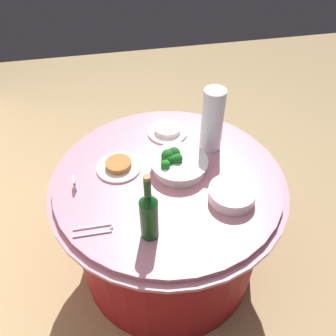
{
  "coord_description": "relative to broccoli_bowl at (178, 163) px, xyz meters",
  "views": [
    {
      "loc": [
        -1.17,
        0.24,
        1.92
      ],
      "look_at": [
        0.0,
        0.0,
        0.79
      ],
      "focal_mm": 37.07,
      "sensor_mm": 36.0,
      "label": 1
    }
  ],
  "objects": [
    {
      "name": "plate_stack",
      "position": [
        -0.24,
        -0.19,
        -0.01
      ],
      "size": [
        0.21,
        0.21,
        0.06
      ],
      "color": "white",
      "rests_on": "buffet_table"
    },
    {
      "name": "wine_bottle",
      "position": [
        -0.35,
        0.2,
        0.09
      ],
      "size": [
        0.07,
        0.07,
        0.34
      ],
      "color": "#124918",
      "rests_on": "buffet_table"
    },
    {
      "name": "buffet_table",
      "position": [
        -0.03,
        0.06,
        -0.4
      ],
      "size": [
        1.16,
        1.16,
        0.74
      ],
      "color": "maroon",
      "rests_on": "ground_plane"
    },
    {
      "name": "label_placard_front",
      "position": [
        -0.02,
        0.49,
        -0.01
      ],
      "size": [
        0.05,
        0.01,
        0.05
      ],
      "color": "white",
      "rests_on": "buffet_table"
    },
    {
      "name": "food_plate_rice",
      "position": [
        0.3,
        -0.01,
        -0.02
      ],
      "size": [
        0.22,
        0.22,
        0.04
      ],
      "color": "white",
      "rests_on": "buffet_table"
    },
    {
      "name": "decorative_fruit_vase",
      "position": [
        0.14,
        -0.2,
        0.11
      ],
      "size": [
        0.11,
        0.11,
        0.34
      ],
      "color": "silver",
      "rests_on": "buffet_table"
    },
    {
      "name": "ground_plane",
      "position": [
        -0.03,
        0.06,
        -0.78
      ],
      "size": [
        6.0,
        6.0,
        0.0
      ],
      "primitive_type": "plane",
      "color": "tan"
    },
    {
      "name": "food_plate_peanuts",
      "position": [
        0.07,
        0.28,
        -0.02
      ],
      "size": [
        0.22,
        0.22,
        0.04
      ],
      "color": "white",
      "rests_on": "buffet_table"
    },
    {
      "name": "serving_tongs",
      "position": [
        -0.29,
        0.42,
        -0.04
      ],
      "size": [
        0.05,
        0.17,
        0.01
      ],
      "color": "silver",
      "rests_on": "buffet_table"
    },
    {
      "name": "broccoli_bowl",
      "position": [
        0.0,
        0.0,
        0.0
      ],
      "size": [
        0.28,
        0.28,
        0.11
      ],
      "color": "white",
      "rests_on": "buffet_table"
    }
  ]
}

